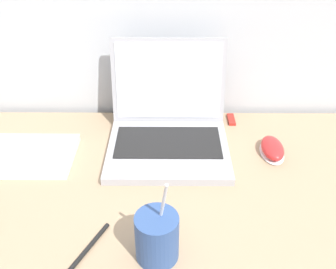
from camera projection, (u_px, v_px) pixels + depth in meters
The scene contains 5 objects.
laptop at pixel (168, 125), 1.07m from camera, with size 0.32×0.32×0.26m.
drink_cup at pixel (157, 236), 0.74m from camera, with size 0.08×0.08×0.20m.
computer_mouse at pixel (272, 149), 1.04m from camera, with size 0.06×0.11×0.04m.
usb_stick at pixel (231, 119), 1.19m from camera, with size 0.02×0.06×0.01m.
pen at pixel (86, 250), 0.77m from camera, with size 0.07×0.14×0.01m.
Camera 1 is at (-0.02, -0.38, 1.33)m, focal length 42.00 mm.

